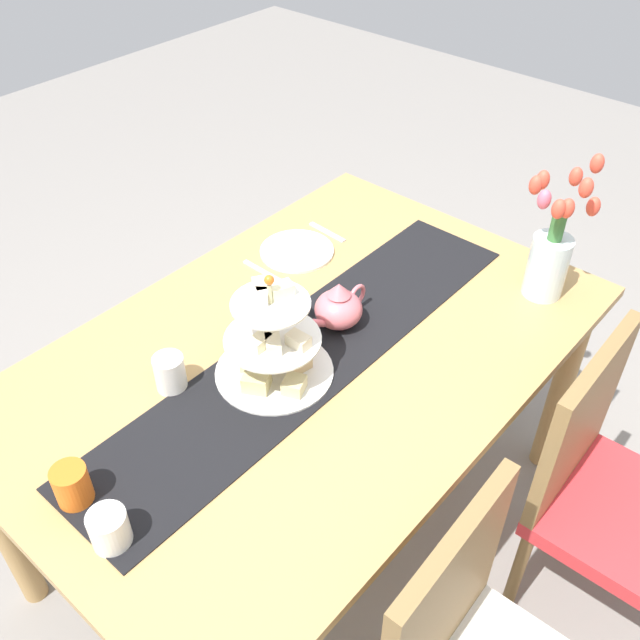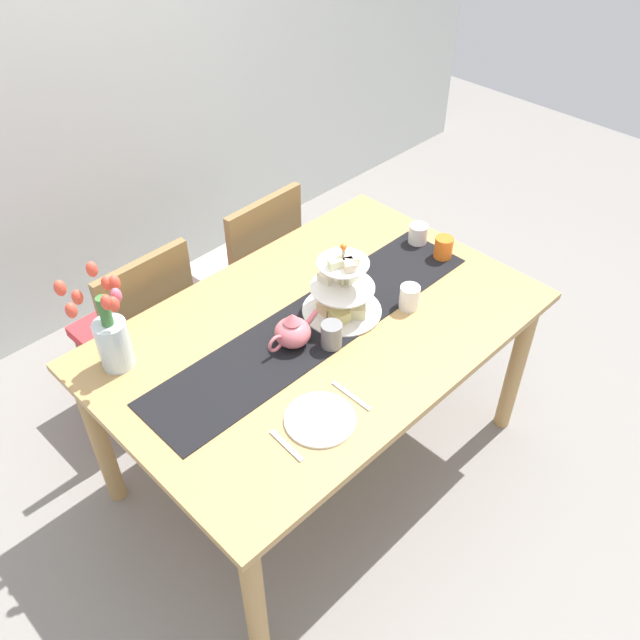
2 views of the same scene
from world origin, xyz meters
name	(u,v)px [view 1 (image 1 of 2)]	position (x,y,z in m)	size (l,w,h in m)	color
ground_plane	(309,520)	(0.00, 0.00, 0.00)	(8.00, 8.00, 0.00)	gray
dining_table	(306,376)	(0.00, 0.00, 0.67)	(1.62, 1.06, 0.77)	tan
chair_left	(607,489)	(-0.33, 0.76, 0.50)	(0.43, 0.43, 0.91)	olive
table_runner	(310,351)	(0.00, 0.01, 0.78)	(1.43, 0.31, 0.00)	black
tiered_cake_stand	(273,348)	(0.12, 0.00, 0.86)	(0.30, 0.30, 0.30)	beige
teapot	(339,308)	(-0.13, 0.00, 0.83)	(0.24, 0.13, 0.14)	#D66B75
tulip_vase	(552,249)	(-0.63, 0.35, 0.92)	(0.21, 0.18, 0.41)	silver
cream_jug	(109,529)	(0.68, 0.09, 0.82)	(0.08, 0.08, 0.09)	white
dinner_plate_left	(297,251)	(-0.31, -0.32, 0.78)	(0.23, 0.23, 0.01)	white
fork_left	(327,232)	(-0.46, -0.32, 0.78)	(0.02, 0.15, 0.01)	silver
knife_left	(264,272)	(-0.17, -0.32, 0.78)	(0.01, 0.17, 0.01)	silver
mug_grey	(288,310)	(-0.04, -0.10, 0.83)	(0.08, 0.08, 0.10)	slate
mug_white_text	(170,373)	(0.32, -0.16, 0.82)	(0.08, 0.08, 0.10)	white
mug_orange	(72,486)	(0.67, -0.05, 0.82)	(0.08, 0.08, 0.10)	orange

